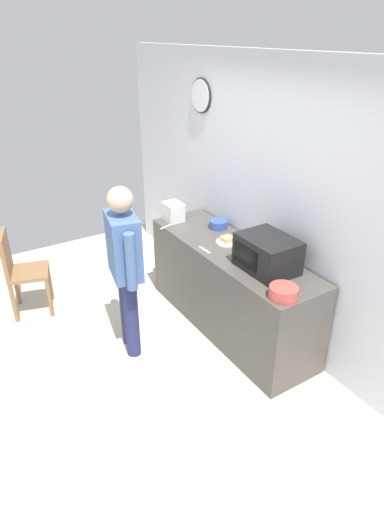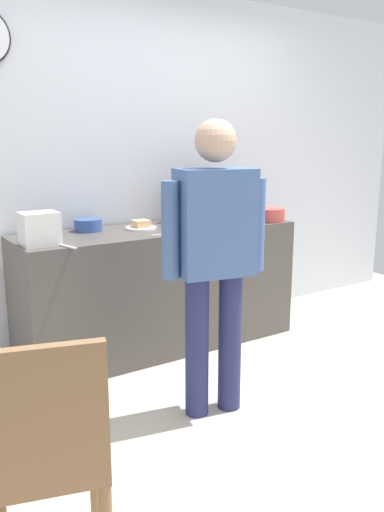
% 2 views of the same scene
% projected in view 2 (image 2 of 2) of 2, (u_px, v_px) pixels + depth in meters
% --- Properties ---
extents(ground_plane, '(6.00, 6.00, 0.00)m').
position_uv_depth(ground_plane, '(286.00, 409.00, 3.00)').
color(ground_plane, beige).
extents(back_wall, '(5.40, 0.13, 2.60)m').
position_uv_depth(back_wall, '(150.00, 167.00, 4.02)').
color(back_wall, silver).
rests_on(back_wall, ground_plane).
extents(kitchen_counter, '(2.05, 0.62, 0.89)m').
position_uv_depth(kitchen_counter, '(160.00, 288.00, 3.83)').
color(kitchen_counter, '#4C4742').
rests_on(kitchen_counter, ground_plane).
extents(microwave, '(0.50, 0.39, 0.30)m').
position_uv_depth(microwave, '(212.00, 203.00, 3.96)').
color(microwave, black).
rests_on(microwave, kitchen_counter).
extents(sandwich_plate, '(0.22, 0.22, 0.07)m').
position_uv_depth(sandwich_plate, '(141.00, 226.00, 3.69)').
color(sandwich_plate, white).
rests_on(sandwich_plate, kitchen_counter).
extents(salad_bowl, '(0.19, 0.19, 0.08)m').
position_uv_depth(salad_bowl, '(88.00, 225.00, 3.62)').
color(salad_bowl, '#33519E').
rests_on(salad_bowl, kitchen_counter).
extents(cereal_bowl, '(0.23, 0.23, 0.10)m').
position_uv_depth(cereal_bowl, '(270.00, 215.00, 4.05)').
color(cereal_bowl, '#C64C42').
rests_on(cereal_bowl, kitchen_counter).
extents(toaster, '(0.22, 0.18, 0.20)m').
position_uv_depth(toaster, '(39.00, 229.00, 3.14)').
color(toaster, silver).
rests_on(toaster, kitchen_counter).
extents(fork_utensil, '(0.06, 0.17, 0.01)m').
position_uv_depth(fork_utensil, '(67.00, 246.00, 3.09)').
color(fork_utensil, silver).
rests_on(fork_utensil, kitchen_counter).
extents(spoon_utensil, '(0.17, 0.03, 0.01)m').
position_uv_depth(spoon_utensil, '(162.00, 234.00, 3.48)').
color(spoon_utensil, silver).
rests_on(spoon_utensil, kitchen_counter).
extents(person_standing, '(0.58, 0.32, 1.62)m').
position_uv_depth(person_standing, '(215.00, 249.00, 2.79)').
color(person_standing, navy).
rests_on(person_standing, ground_plane).
extents(wooden_chair, '(0.50, 0.50, 0.94)m').
position_uv_depth(wooden_chair, '(45.00, 454.00, 1.69)').
color(wooden_chair, olive).
rests_on(wooden_chair, ground_plane).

